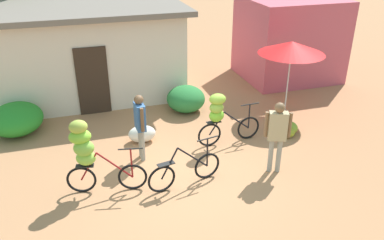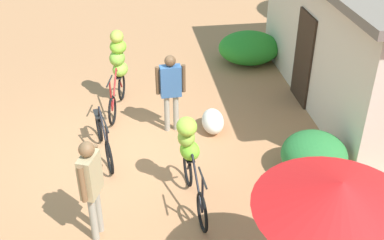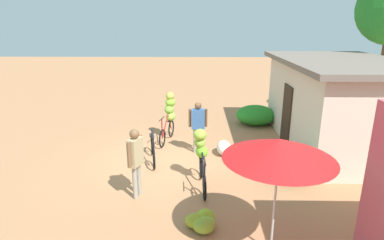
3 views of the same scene
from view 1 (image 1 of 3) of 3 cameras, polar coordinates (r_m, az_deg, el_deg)
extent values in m
plane|color=#AD754D|center=(8.85, -1.65, -8.05)|extent=(60.00, 60.00, 0.00)
cube|color=beige|center=(13.20, -14.92, 9.28)|extent=(5.69, 3.33, 2.68)
cube|color=#72665B|center=(12.88, -15.66, 15.31)|extent=(6.19, 3.83, 0.16)
cube|color=#332319|center=(11.70, -14.18, 5.47)|extent=(0.90, 0.06, 2.00)
cube|color=#C3505F|center=(14.72, 13.87, 11.39)|extent=(3.20, 2.80, 2.82)
cylinder|color=brown|center=(16.01, -25.87, 12.24)|extent=(0.37, 0.37, 3.64)
ellipsoid|color=#288727|center=(11.46, -24.14, 0.14)|extent=(1.39, 1.57, 0.78)
ellipsoid|color=#2A7636|center=(11.71, -0.90, 3.09)|extent=(1.14, 1.15, 0.78)
cylinder|color=beige|center=(11.70, 13.76, 5.73)|extent=(0.04, 0.04, 2.08)
cone|color=red|center=(11.42, 14.26, 10.15)|extent=(1.87, 1.87, 0.35)
torus|color=black|center=(8.35, -8.60, -8.17)|extent=(0.61, 0.17, 0.61)
torus|color=black|center=(8.49, -15.73, -8.34)|extent=(0.61, 0.17, 0.61)
cylinder|color=maroon|center=(8.29, -14.74, -6.55)|extent=(0.40, 0.12, 0.64)
cylinder|color=maroon|center=(8.21, -11.12, -6.45)|extent=(0.70, 0.18, 0.65)
cylinder|color=black|center=(8.00, -8.92, -4.17)|extent=(0.50, 0.13, 0.03)
cylinder|color=maroon|center=(8.17, -8.76, -6.21)|extent=(0.04, 0.04, 0.68)
cube|color=black|center=(8.29, -15.29, -6.42)|extent=(0.38, 0.21, 0.02)
ellipsoid|color=#8BC140|center=(8.23, -15.13, -5.33)|extent=(0.48, 0.43, 0.30)
ellipsoid|color=#7CB43C|center=(8.06, -15.42, -3.93)|extent=(0.47, 0.41, 0.33)
ellipsoid|color=#7CBE30|center=(7.98, -15.95, -2.34)|extent=(0.46, 0.38, 0.28)
ellipsoid|color=#9BAE3E|center=(7.87, -16.18, -0.96)|extent=(0.37, 0.31, 0.27)
torus|color=black|center=(8.62, 2.19, -6.65)|extent=(0.61, 0.16, 0.62)
torus|color=black|center=(8.21, -4.42, -8.55)|extent=(0.61, 0.16, 0.62)
cylinder|color=black|center=(8.10, -3.27, -6.35)|extent=(0.41, 0.11, 0.66)
cylinder|color=black|center=(8.30, 0.12, -5.42)|extent=(0.72, 0.17, 0.67)
cylinder|color=black|center=(8.27, 2.27, -2.71)|extent=(0.50, 0.12, 0.03)
cylinder|color=black|center=(8.44, 2.23, -4.72)|extent=(0.04, 0.04, 0.68)
cube|color=black|center=(8.06, -3.80, -6.38)|extent=(0.38, 0.20, 0.02)
torus|color=black|center=(10.27, 8.16, -1.13)|extent=(0.62, 0.09, 0.62)
torus|color=black|center=(9.84, 2.55, -2.18)|extent=(0.62, 0.09, 0.62)
cylinder|color=black|center=(9.78, 3.61, -0.53)|extent=(0.41, 0.06, 0.58)
cylinder|color=black|center=(9.99, 6.47, -0.03)|extent=(0.73, 0.08, 0.59)
cylinder|color=black|center=(9.99, 8.40, 2.26)|extent=(0.50, 0.06, 0.03)
cylinder|color=black|center=(10.13, 8.28, 0.54)|extent=(0.04, 0.04, 0.66)
cube|color=black|center=(9.72, 3.18, -0.30)|extent=(0.37, 0.16, 0.02)
ellipsoid|color=#77C42E|center=(9.67, 3.59, 0.66)|extent=(0.45, 0.40, 0.32)
ellipsoid|color=#8BB53B|center=(9.52, 3.58, 1.79)|extent=(0.36, 0.30, 0.28)
ellipsoid|color=#8FB937|center=(9.45, 3.73, 3.03)|extent=(0.43, 0.35, 0.27)
ellipsoid|color=olive|center=(10.68, 13.68, -1.61)|extent=(0.48, 0.53, 0.27)
ellipsoid|color=olive|center=(10.86, 14.11, -1.07)|extent=(0.38, 0.44, 0.30)
ellipsoid|color=#89AD25|center=(10.76, 12.80, -1.06)|extent=(0.33, 0.39, 0.34)
ellipsoid|color=#86BA40|center=(10.85, 13.48, -1.11)|extent=(0.52, 0.48, 0.28)
ellipsoid|color=silver|center=(10.15, -7.25, -2.01)|extent=(0.72, 0.47, 0.44)
cylinder|color=gray|center=(9.42, -7.44, -3.17)|extent=(0.11, 0.11, 0.79)
cylinder|color=gray|center=(9.26, -7.20, -3.69)|extent=(0.11, 0.11, 0.79)
cube|color=#33598C|center=(9.02, -7.58, 0.49)|extent=(0.21, 0.41, 0.63)
cylinder|color=brown|center=(9.22, -7.93, 1.30)|extent=(0.08, 0.08, 0.56)
cylinder|color=brown|center=(8.78, -7.23, 0.01)|extent=(0.08, 0.08, 0.56)
sphere|color=brown|center=(8.84, -7.73, 2.95)|extent=(0.21, 0.21, 0.21)
cylinder|color=gray|center=(8.97, 11.33, -5.02)|extent=(0.11, 0.11, 0.82)
cylinder|color=gray|center=(8.99, 12.47, -5.04)|extent=(0.11, 0.11, 0.82)
cube|color=tan|center=(8.63, 12.34, -0.86)|extent=(0.45, 0.33, 0.65)
cylinder|color=brown|center=(8.58, 10.71, -0.62)|extent=(0.08, 0.08, 0.58)
cylinder|color=brown|center=(8.66, 13.99, -0.72)|extent=(0.08, 0.08, 0.58)
sphere|color=brown|center=(8.45, 12.62, 1.77)|extent=(0.22, 0.22, 0.22)
camera|label=2|loc=(11.87, 38.42, 22.71)|focal=44.82mm
camera|label=3|loc=(13.36, 37.40, 16.72)|focal=29.74mm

